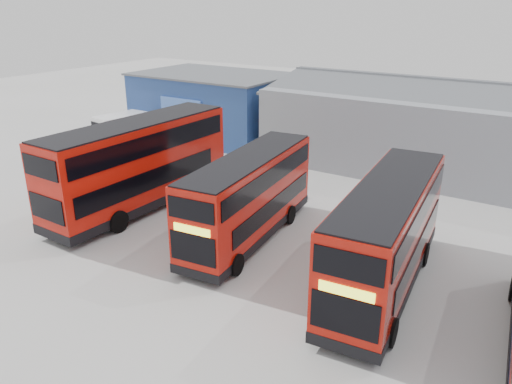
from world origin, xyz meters
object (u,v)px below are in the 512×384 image
at_px(maintenance_shed, 508,136).
at_px(double_decker_centre, 249,199).
at_px(double_decker_right, 386,238).
at_px(office_block, 214,104).
at_px(double_decker_left, 139,166).
at_px(panel_van, 127,126).

bearing_deg(maintenance_shed, double_decker_centre, -117.40).
xyz_separation_m(maintenance_shed, double_decker_right, (-1.85, -17.48, -0.46)).
xyz_separation_m(office_block, double_decker_left, (6.32, -14.81, -0.19)).
relative_size(double_decker_left, double_decker_right, 1.10).
distance_m(maintenance_shed, double_decker_centre, 18.88).
bearing_deg(double_decker_right, panel_van, 152.33).
xyz_separation_m(double_decker_centre, double_decker_right, (6.84, -0.73, 0.12)).
xyz_separation_m(maintenance_shed, double_decker_left, (-15.68, -16.82, -0.21)).
relative_size(double_decker_left, double_decker_centre, 1.17).
bearing_deg(maintenance_shed, double_decker_right, -96.03).
distance_m(double_decker_left, panel_van, 14.39).
bearing_deg(maintenance_shed, double_decker_left, -132.98).
height_order(double_decker_centre, panel_van, double_decker_centre).
height_order(office_block, double_decker_centre, office_block).
distance_m(double_decker_centre, double_decker_right, 6.88).
xyz_separation_m(double_decker_left, double_decker_centre, (6.99, 0.07, -0.37)).
distance_m(office_block, double_decker_centre, 19.87).
relative_size(office_block, maintenance_shed, 0.40).
height_order(office_block, double_decker_left, office_block).
bearing_deg(double_decker_left, double_decker_centre, -178.45).
bearing_deg(double_decker_left, panel_van, -39.69).
relative_size(maintenance_shed, double_decker_right, 2.94).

